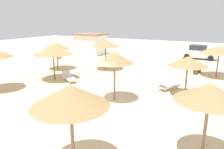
# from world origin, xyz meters

# --- Properties ---
(ground_plane) EXTENTS (80.00, 80.00, 0.00)m
(ground_plane) POSITION_xyz_m (0.00, 0.00, 0.00)
(ground_plane) COLOR beige
(parasol_0) EXTENTS (2.30, 2.30, 2.79)m
(parasol_0) POSITION_xyz_m (6.30, -1.85, 2.48)
(parasol_0) COLOR #75604C
(parasol_0) RESTS_ON ground
(parasol_1) EXTENTS (3.14, 3.14, 2.59)m
(parasol_1) POSITION_xyz_m (-5.57, 3.39, 2.33)
(parasol_1) COLOR #75604C
(parasol_1) RESTS_ON ground
(parasol_2) EXTENTS (2.42, 2.42, 2.61)m
(parasol_2) POSITION_xyz_m (4.59, 4.39, 2.30)
(parasol_2) COLOR #75604C
(parasol_2) RESTS_ON ground
(parasol_3) EXTENTS (2.76, 2.76, 2.88)m
(parasol_3) POSITION_xyz_m (-3.68, 8.50, 2.56)
(parasol_3) COLOR #75604C
(parasol_3) RESTS_ON ground
(parasol_5) EXTENTS (2.48, 2.48, 2.90)m
(parasol_5) POSITION_xyz_m (2.56, -4.43, 2.54)
(parasol_5) COLOR #75604C
(parasol_5) RESTS_ON ground
(parasol_6) EXTENTS (2.24, 2.24, 2.97)m
(parasol_6) POSITION_xyz_m (0.88, 1.69, 2.62)
(parasol_6) COLOR #75604C
(parasol_6) RESTS_ON ground
(parasol_7) EXTENTS (3.06, 3.06, 2.67)m
(parasol_7) POSITION_xyz_m (6.08, 10.64, 2.36)
(parasol_7) COLOR #75604C
(parasol_7) RESTS_ON ground
(parasol_8) EXTENTS (2.68, 2.68, 2.61)m
(parasol_8) POSITION_xyz_m (-7.95, 6.38, 2.29)
(parasol_8) COLOR #75604C
(parasol_8) RESTS_ON ground
(lounger_1) EXTENTS (1.95, 1.54, 0.69)m
(lounger_1) POSITION_xyz_m (-4.21, 3.59, 0.31)
(lounger_1) COLOR white
(lounger_1) RESTS_ON ground
(lounger_2) EXTENTS (1.46, 1.95, 0.75)m
(lounger_2) POSITION_xyz_m (3.31, 5.17, 0.32)
(lounger_2) COLOR white
(lounger_2) RESTS_ON ground
(lounger_3) EXTENTS (1.04, 1.95, 0.80)m
(lounger_3) POSITION_xyz_m (-3.46, 10.38, 0.32)
(lounger_3) COLOR white
(lounger_3) RESTS_ON ground
(bench_0) EXTENTS (0.65, 1.55, 0.49)m
(bench_0) POSITION_xyz_m (4.46, 11.15, 0.35)
(bench_0) COLOR brown
(bench_0) RESTS_ON ground
(parked_car) EXTENTS (4.02, 2.01, 1.72)m
(parked_car) POSITION_xyz_m (3.64, 19.06, 0.82)
(parked_car) COLOR silver
(parked_car) RESTS_ON ground
(beach_cabana) EXTENTS (3.99, 3.36, 2.90)m
(beach_cabana) POSITION_xyz_m (-10.23, 15.57, 1.47)
(beach_cabana) COLOR white
(beach_cabana) RESTS_ON ground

